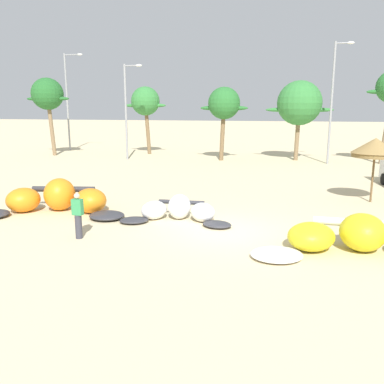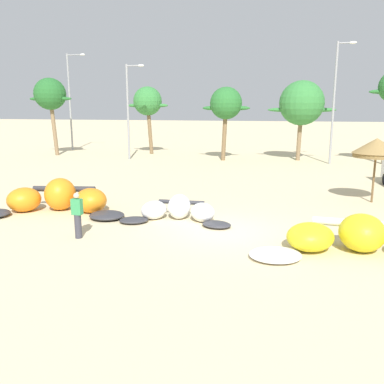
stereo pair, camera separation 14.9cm
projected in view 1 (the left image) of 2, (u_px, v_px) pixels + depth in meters
ground_plane at (226, 231)px, 14.83m from camera, size 260.00×260.00×0.00m
kite_far_left at (57, 200)px, 17.50m from camera, size 6.61×3.67×1.44m
kite_left at (178, 211)px, 16.27m from camera, size 4.70×2.27×1.02m
kite_left_of_center at (364, 240)px, 12.45m from camera, size 7.15×3.32×1.20m
beach_umbrella_near_van at (375, 148)px, 18.97m from camera, size 2.20×2.20×3.10m
person_near_kites at (78, 216)px, 13.90m from camera, size 0.36×0.24×1.62m
palm_leftmost at (47, 95)px, 37.72m from camera, size 4.46×2.98×7.27m
palm_left at (145, 102)px, 39.01m from camera, size 4.17×2.78×6.54m
palm_left_of_gap at (224, 104)px, 34.07m from camera, size 4.09×2.73×6.25m
palm_center_left at (299, 103)px, 34.12m from camera, size 5.66×3.77×6.78m
lamppost_west at (68, 97)px, 42.03m from camera, size 2.11×0.24×9.98m
lamppost_west_center at (127, 107)px, 34.64m from camera, size 1.67×0.24×8.14m
lamppost_east_center at (333, 98)px, 31.82m from camera, size 1.48×0.24×9.54m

